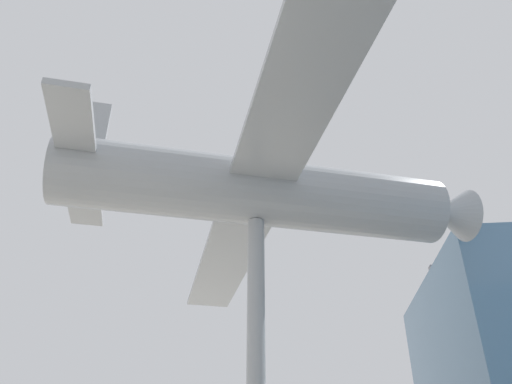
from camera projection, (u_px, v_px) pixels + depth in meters
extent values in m
cylinder|color=#999EA3|center=(256.00, 368.00, 11.91)|extent=(0.46, 0.46, 7.83)
cylinder|color=#93999E|center=(256.00, 192.00, 14.39)|extent=(5.24, 11.27, 1.94)
cube|color=#93999E|center=(256.00, 192.00, 14.39)|extent=(20.54, 8.13, 0.18)
cube|color=#93999E|center=(79.00, 167.00, 13.55)|extent=(6.69, 2.98, 0.18)
cube|color=#93999E|center=(86.00, 134.00, 14.14)|extent=(0.50, 1.10, 2.21)
cone|color=#93999E|center=(450.00, 214.00, 15.54)|extent=(1.93, 1.63, 1.65)
sphere|color=black|center=(472.00, 216.00, 15.69)|extent=(0.44, 0.44, 0.44)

